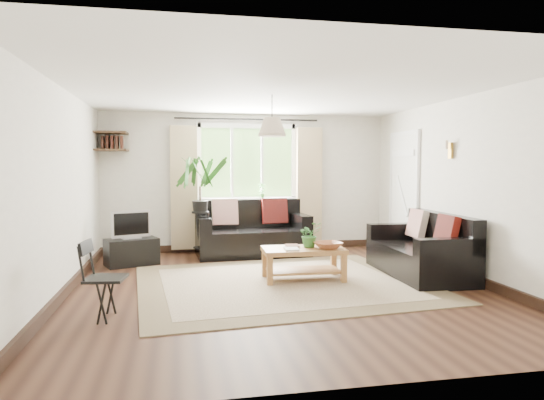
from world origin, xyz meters
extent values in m
plane|color=black|center=(0.00, 0.00, 0.00)|extent=(5.50, 5.50, 0.00)
plane|color=white|center=(0.00, 0.00, 2.40)|extent=(5.50, 5.50, 0.00)
cube|color=silver|center=(0.00, 2.75, 1.20)|extent=(5.00, 0.02, 2.40)
cube|color=silver|center=(0.00, -2.75, 1.20)|extent=(5.00, 0.02, 2.40)
cube|color=silver|center=(-2.50, 0.00, 1.20)|extent=(0.02, 5.50, 2.40)
cube|color=silver|center=(2.50, 0.00, 1.20)|extent=(0.02, 5.50, 2.40)
cube|color=beige|center=(0.09, 0.16, 0.01)|extent=(3.81, 3.35, 0.02)
cube|color=silver|center=(2.47, 1.70, 1.00)|extent=(0.06, 0.96, 2.06)
imported|color=#2D6227|center=(0.49, 0.33, 0.60)|extent=(0.36, 0.33, 0.33)
imported|color=#9C5736|center=(0.69, 0.18, 0.47)|extent=(0.42, 0.42, 0.09)
imported|color=white|center=(0.12, 0.20, 0.44)|extent=(0.20, 0.26, 0.02)
imported|color=brown|center=(0.19, 0.41, 0.44)|extent=(0.19, 0.24, 0.02)
cube|color=black|center=(-1.90, 1.74, 0.20)|extent=(0.85, 0.66, 0.40)
imported|color=#2D6023|center=(0.25, 2.63, 1.06)|extent=(0.14, 0.10, 0.27)
camera|label=1|loc=(-1.18, -5.75, 1.49)|focal=32.00mm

